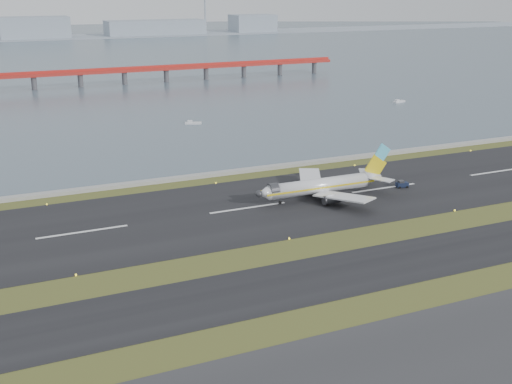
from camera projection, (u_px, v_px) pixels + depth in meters
ground at (306, 252)px, 131.63m from camera, size 1000.00×1000.00×0.00m
taxiway_strip at (336, 275)px, 121.18m from camera, size 1000.00×18.00×0.10m
runway_strip at (248, 208)px, 157.72m from camera, size 1000.00×45.00×0.10m
seawall at (207, 175)px, 183.68m from camera, size 1000.00×2.50×1.00m
bay_water at (43, 52)px, 531.81m from camera, size 1400.00×800.00×1.30m
red_pier at (124, 71)px, 354.63m from camera, size 260.00×5.00×10.20m
far_shoreline at (38, 32)px, 674.42m from camera, size 1400.00×80.00×60.50m
airliner at (324, 185)px, 164.26m from camera, size 38.52×32.89×12.80m
pushback_tug at (402, 184)px, 173.49m from camera, size 3.46×2.38×2.04m
workboat_near at (193, 123)px, 253.84m from camera, size 6.71×4.28×1.56m
workboat_far at (399, 101)px, 301.14m from camera, size 6.80×3.58×1.58m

